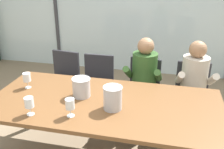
# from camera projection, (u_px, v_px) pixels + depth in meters

# --- Properties ---
(ground) EXTENTS (14.00, 14.00, 0.00)m
(ground) POSITION_uv_depth(u_px,v_px,m) (122.00, 113.00, 3.76)
(ground) COLOR #847056
(window_glass_panel) EXTENTS (7.55, 0.03, 2.60)m
(window_glass_panel) POSITION_uv_depth(u_px,v_px,m) (140.00, 6.00, 4.76)
(window_glass_panel) COLOR silver
(window_glass_panel) RESTS_ON ground
(window_mullion_left) EXTENTS (0.06, 0.06, 2.60)m
(window_mullion_left) POSITION_uv_depth(u_px,v_px,m) (55.00, 4.00, 5.09)
(window_mullion_left) COLOR #38383D
(window_mullion_left) RESTS_ON ground
(hillside_vineyard) EXTENTS (13.55, 2.40, 2.03)m
(hillside_vineyard) POSITION_uv_depth(u_px,v_px,m) (154.00, 0.00, 8.00)
(hillside_vineyard) COLOR #477A38
(hillside_vineyard) RESTS_ON ground
(dining_table) EXTENTS (2.35, 1.09, 0.74)m
(dining_table) POSITION_uv_depth(u_px,v_px,m) (104.00, 107.00, 2.60)
(dining_table) COLOR brown
(dining_table) RESTS_ON ground
(chair_near_curtain) EXTENTS (0.49, 0.49, 0.87)m
(chair_near_curtain) POSITION_uv_depth(u_px,v_px,m) (63.00, 77.00, 3.73)
(chair_near_curtain) COLOR #232328
(chair_near_curtain) RESTS_ON ground
(chair_left_of_center) EXTENTS (0.45, 0.45, 0.87)m
(chair_left_of_center) POSITION_uv_depth(u_px,v_px,m) (97.00, 82.00, 3.58)
(chair_left_of_center) COLOR #232328
(chair_left_of_center) RESTS_ON ground
(chair_center) EXTENTS (0.50, 0.50, 0.87)m
(chair_center) POSITION_uv_depth(u_px,v_px,m) (143.00, 86.00, 3.45)
(chair_center) COLOR #232328
(chair_center) RESTS_ON ground
(chair_right_of_center) EXTENTS (0.44, 0.44, 0.87)m
(chair_right_of_center) POSITION_uv_depth(u_px,v_px,m) (192.00, 91.00, 3.31)
(chair_right_of_center) COLOR #232328
(chair_right_of_center) RESTS_ON ground
(person_olive_shirt) EXTENTS (0.48, 0.62, 1.19)m
(person_olive_shirt) POSITION_uv_depth(u_px,v_px,m) (143.00, 78.00, 3.27)
(person_olive_shirt) COLOR #2D5123
(person_olive_shirt) RESTS_ON ground
(person_beige_jumper) EXTENTS (0.48, 0.63, 1.19)m
(person_beige_jumper) POSITION_uv_depth(u_px,v_px,m) (195.00, 83.00, 3.14)
(person_beige_jumper) COLOR #B7AD9E
(person_beige_jumper) RESTS_ON ground
(ice_bucket_primary) EXTENTS (0.19, 0.19, 0.20)m
(ice_bucket_primary) POSITION_uv_depth(u_px,v_px,m) (81.00, 87.00, 2.64)
(ice_bucket_primary) COLOR #B7B7BC
(ice_bucket_primary) RESTS_ON dining_table
(ice_bucket_secondary) EXTENTS (0.19, 0.19, 0.23)m
(ice_bucket_secondary) POSITION_uv_depth(u_px,v_px,m) (113.00, 97.00, 2.40)
(ice_bucket_secondary) COLOR #B7B7BC
(ice_bucket_secondary) RESTS_ON dining_table
(wine_glass_by_left_taster) EXTENTS (0.08, 0.08, 0.17)m
(wine_glass_by_left_taster) POSITION_uv_depth(u_px,v_px,m) (27.00, 78.00, 2.82)
(wine_glass_by_left_taster) COLOR silver
(wine_glass_by_left_taster) RESTS_ON dining_table
(wine_glass_near_bucket) EXTENTS (0.08, 0.08, 0.17)m
(wine_glass_near_bucket) POSITION_uv_depth(u_px,v_px,m) (29.00, 103.00, 2.30)
(wine_glass_near_bucket) COLOR silver
(wine_glass_near_bucket) RESTS_ON dining_table
(wine_glass_center_pour) EXTENTS (0.08, 0.08, 0.17)m
(wine_glass_center_pour) POSITION_uv_depth(u_px,v_px,m) (70.00, 105.00, 2.28)
(wine_glass_center_pour) COLOR silver
(wine_glass_center_pour) RESTS_ON dining_table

